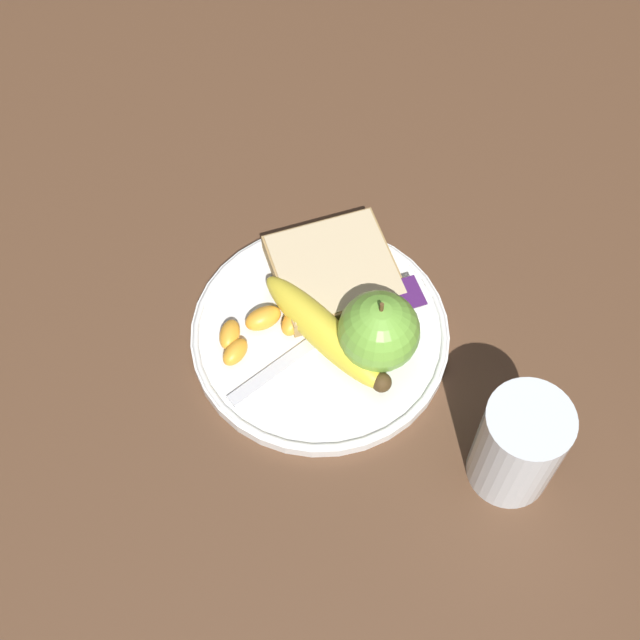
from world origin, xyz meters
name	(u,v)px	position (x,y,z in m)	size (l,w,h in m)	color
ground_plane	(320,337)	(0.00, 0.00, 0.00)	(3.00, 3.00, 0.00)	brown
plate	(320,333)	(0.00, 0.00, 0.01)	(0.24, 0.24, 0.01)	white
juice_glass	(518,447)	(-0.11, 0.17, 0.05)	(0.07, 0.07, 0.11)	silver
apple	(379,331)	(-0.04, 0.04, 0.05)	(0.07, 0.07, 0.08)	#72B23D
banana	(328,332)	(0.00, 0.01, 0.03)	(0.09, 0.15, 0.03)	yellow
bread_slice	(334,270)	(-0.03, -0.05, 0.02)	(0.11, 0.11, 0.02)	#AB8751
fork	(326,334)	(0.00, 0.01, 0.01)	(0.18, 0.08, 0.00)	silver
jam_packet	(401,306)	(-0.08, 0.00, 0.02)	(0.04, 0.03, 0.02)	white
orange_segment_0	(234,348)	(0.08, 0.00, 0.02)	(0.03, 0.03, 0.02)	#F9A32D
orange_segment_1	(263,318)	(0.05, -0.02, 0.02)	(0.04, 0.03, 0.02)	#F9A32D
orange_segment_2	(230,334)	(0.08, -0.02, 0.02)	(0.03, 0.04, 0.02)	#F9A32D
orange_segment_3	(294,321)	(0.02, -0.01, 0.02)	(0.04, 0.04, 0.02)	#F9A32D
orange_segment_4	(299,298)	(0.01, -0.03, 0.02)	(0.03, 0.04, 0.02)	#F9A32D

